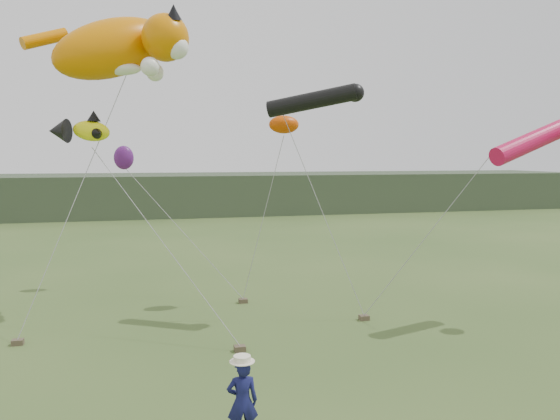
% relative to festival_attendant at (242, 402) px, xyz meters
% --- Properties ---
extents(ground, '(120.00, 120.00, 0.00)m').
position_rel_festival_attendant_xyz_m(ground, '(0.59, 2.01, -0.89)').
color(ground, '#385123').
rests_on(ground, ground).
extents(headland, '(90.00, 13.00, 4.00)m').
position_rel_festival_attendant_xyz_m(headland, '(-2.52, 46.70, 1.03)').
color(headland, '#2D3D28').
rests_on(headland, ground).
extents(festival_attendant, '(0.67, 0.46, 1.78)m').
position_rel_festival_attendant_xyz_m(festival_attendant, '(0.00, 0.00, 0.00)').
color(festival_attendant, '#131548').
rests_on(festival_attendant, ground).
extents(sandbag_anchors, '(14.58, 5.99, 0.18)m').
position_rel_festival_attendant_xyz_m(sandbag_anchors, '(-1.21, 7.14, -0.80)').
color(sandbag_anchors, brown).
rests_on(sandbag_anchors, ground).
extents(cat_kite, '(6.19, 3.77, 3.51)m').
position_rel_festival_attendant_xyz_m(cat_kite, '(-2.54, 11.04, 9.10)').
color(cat_kite, '#D97500').
rests_on(cat_kite, ground).
extents(fish_kite, '(2.40, 1.57, 1.17)m').
position_rel_festival_attendant_xyz_m(fish_kite, '(-4.15, 10.30, 5.96)').
color(fish_kite, yellow).
rests_on(fish_kite, ground).
extents(tube_kites, '(10.69, 4.43, 2.89)m').
position_rel_festival_attendant_xyz_m(tube_kites, '(8.26, 6.79, 6.22)').
color(tube_kites, black).
rests_on(tube_kites, ground).
extents(misc_kites, '(7.32, 4.89, 2.19)m').
position_rel_festival_attendant_xyz_m(misc_kites, '(0.55, 12.40, 5.65)').
color(misc_kites, '#D04502').
rests_on(misc_kites, ground).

